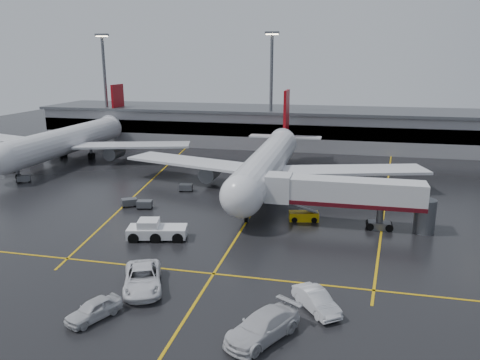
# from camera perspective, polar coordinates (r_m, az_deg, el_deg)

# --- Properties ---
(ground) EXTENTS (220.00, 220.00, 0.00)m
(ground) POSITION_cam_1_polar(r_m,az_deg,el_deg) (64.81, 2.12, -3.09)
(ground) COLOR black
(ground) RESTS_ON ground
(apron_line_centre) EXTENTS (0.25, 90.00, 0.02)m
(apron_line_centre) POSITION_cam_1_polar(r_m,az_deg,el_deg) (64.81, 2.12, -3.08)
(apron_line_centre) COLOR gold
(apron_line_centre) RESTS_ON ground
(apron_line_stop) EXTENTS (60.00, 0.25, 0.02)m
(apron_line_stop) POSITION_cam_1_polar(r_m,az_deg,el_deg) (44.87, -3.26, -11.42)
(apron_line_stop) COLOR gold
(apron_line_stop) RESTS_ON ground
(apron_line_left) EXTENTS (9.99, 69.35, 0.02)m
(apron_line_left) POSITION_cam_1_polar(r_m,az_deg,el_deg) (79.81, -10.74, 0.07)
(apron_line_left) COLOR gold
(apron_line_left) RESTS_ON ground
(apron_line_right) EXTENTS (7.57, 69.64, 0.02)m
(apron_line_right) POSITION_cam_1_polar(r_m,az_deg,el_deg) (73.68, 17.52, -1.58)
(apron_line_right) COLOR gold
(apron_line_right) RESTS_ON ground
(terminal) EXTENTS (122.00, 19.00, 8.60)m
(terminal) POSITION_cam_1_polar(r_m,az_deg,el_deg) (110.30, 6.84, 6.49)
(terminal) COLOR gray
(terminal) RESTS_ON ground
(light_mast_left) EXTENTS (3.00, 1.20, 25.45)m
(light_mast_left) POSITION_cam_1_polar(r_m,az_deg,el_deg) (117.27, -16.24, 11.49)
(light_mast_left) COLOR #595B60
(light_mast_left) RESTS_ON ground
(light_mast_mid) EXTENTS (3.00, 1.20, 25.45)m
(light_mast_mid) POSITION_cam_1_polar(r_m,az_deg,el_deg) (104.12, 3.86, 11.70)
(light_mast_mid) COLOR #595B60
(light_mast_mid) RESTS_ON ground
(main_airliner) EXTENTS (48.80, 45.60, 14.10)m
(main_airliner) POSITION_cam_1_polar(r_m,az_deg,el_deg) (72.97, 3.58, 2.33)
(main_airliner) COLOR silver
(main_airliner) RESTS_ON ground
(second_airliner) EXTENTS (48.80, 45.60, 14.10)m
(second_airliner) POSITION_cam_1_polar(r_m,az_deg,el_deg) (99.39, -19.91, 4.77)
(second_airliner) COLOR silver
(second_airliner) RESTS_ON ground
(jet_bridge) EXTENTS (19.90, 3.40, 6.05)m
(jet_bridge) POSITION_cam_1_polar(r_m,az_deg,el_deg) (56.92, 12.83, -1.84)
(jet_bridge) COLOR silver
(jet_bridge) RESTS_ON ground
(pushback_tractor) EXTENTS (6.99, 4.12, 2.35)m
(pushback_tractor) POSITION_cam_1_polar(r_m,az_deg,el_deg) (53.48, -10.33, -6.17)
(pushback_tractor) COLOR white
(pushback_tractor) RESTS_ON ground
(belt_loader) EXTENTS (3.88, 2.29, 2.31)m
(belt_loader) POSITION_cam_1_polar(r_m,az_deg,el_deg) (59.08, 7.83, -4.42)
(belt_loader) COLOR #DDB20A
(belt_loader) RESTS_ON ground
(service_van_a) EXTENTS (5.63, 7.60, 1.92)m
(service_van_a) POSITION_cam_1_polar(r_m,az_deg,el_deg) (42.67, -11.86, -11.76)
(service_van_a) COLOR white
(service_van_a) RESTS_ON ground
(service_van_b) EXTENTS (5.68, 7.02, 1.91)m
(service_van_b) POSITION_cam_1_polar(r_m,az_deg,el_deg) (35.25, 2.80, -17.51)
(service_van_b) COLOR silver
(service_van_b) RESTS_ON ground
(service_van_c) EXTENTS (4.40, 5.11, 1.66)m
(service_van_c) POSITION_cam_1_polar(r_m,az_deg,el_deg) (39.15, 9.35, -14.39)
(service_van_c) COLOR silver
(service_van_c) RESTS_ON ground
(service_van_d) EXTENTS (3.60, 4.95, 1.57)m
(service_van_d) POSITION_cam_1_polar(r_m,az_deg,el_deg) (39.26, -17.52, -14.91)
(service_van_d) COLOR silver
(service_van_d) RESTS_ON ground
(baggage_cart_a) EXTENTS (2.21, 1.66, 1.12)m
(baggage_cart_a) POSITION_cam_1_polar(r_m,az_deg,el_deg) (64.43, -11.63, -2.91)
(baggage_cart_a) COLOR #595B60
(baggage_cart_a) RESTS_ON ground
(baggage_cart_b) EXTENTS (2.39, 2.19, 1.12)m
(baggage_cart_b) POSITION_cam_1_polar(r_m,az_deg,el_deg) (65.80, -13.44, -2.65)
(baggage_cart_b) COLOR #595B60
(baggage_cart_b) RESTS_ON ground
(baggage_cart_c) EXTENTS (2.20, 1.63, 1.12)m
(baggage_cart_c) POSITION_cam_1_polar(r_m,az_deg,el_deg) (71.83, -6.66, -0.89)
(baggage_cart_c) COLOR #595B60
(baggage_cart_c) RESTS_ON ground
(baggage_cart_d) EXTENTS (2.12, 1.50, 1.12)m
(baggage_cart_d) POSITION_cam_1_polar(r_m,az_deg,el_deg) (93.15, -26.34, 1.26)
(baggage_cart_d) COLOR #595B60
(baggage_cart_d) RESTS_ON ground
(baggage_cart_e) EXTENTS (2.38, 2.14, 1.12)m
(baggage_cart_e) POSITION_cam_1_polar(r_m,az_deg,el_deg) (84.49, -25.01, 0.17)
(baggage_cart_e) COLOR #595B60
(baggage_cart_e) RESTS_ON ground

